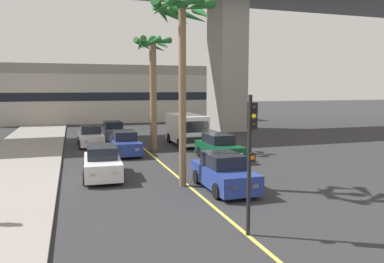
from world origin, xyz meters
TOP-DOWN VIEW (x-y plane):
  - lane_stripe_center at (0.00, 24.00)m, footprint 0.14×56.00m
  - pier_building_backdrop at (0.00, 49.59)m, footprint 29.11×8.04m
  - car_queue_front at (-3.61, 27.92)m, footprint 1.93×4.15m
  - car_queue_second at (-3.56, 17.35)m, footprint 1.95×4.16m
  - car_queue_third at (-1.63, 23.45)m, footprint 1.84×4.11m
  - car_queue_fourth at (1.30, 13.55)m, footprint 1.84×4.10m
  - car_queue_fifth at (3.67, 20.01)m, footprint 1.94×4.15m
  - car_queue_sixth at (-1.62, 30.91)m, footprint 1.96×4.16m
  - delivery_van at (3.44, 26.14)m, footprint 2.18×5.26m
  - traffic_light_median_near at (0.02, 8.49)m, footprint 0.24×0.37m
  - palm_tree_near_median at (0.47, 24.22)m, footprint 2.61×2.70m
  - palm_tree_mid_median at (-0.28, 14.60)m, footprint 2.87×2.92m

SIDE VIEW (x-z plane):
  - lane_stripe_center at x=0.00m, z-range 0.00..0.01m
  - car_queue_front at x=-3.61m, z-range -0.06..1.50m
  - car_queue_second at x=-3.56m, z-range -0.06..1.50m
  - car_queue_third at x=-1.63m, z-range -0.06..1.50m
  - car_queue_fourth at x=1.30m, z-range -0.06..1.50m
  - car_queue_fifth at x=3.67m, z-range -0.06..1.50m
  - car_queue_sixth at x=-1.62m, z-range -0.06..1.50m
  - delivery_van at x=3.44m, z-range 0.11..2.47m
  - traffic_light_median_near at x=0.02m, z-range 0.61..4.81m
  - pier_building_backdrop at x=0.00m, z-range -0.06..7.20m
  - palm_tree_near_median at x=0.47m, z-range 1.82..9.75m
  - palm_tree_mid_median at x=-0.28m, z-range 2.68..10.98m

